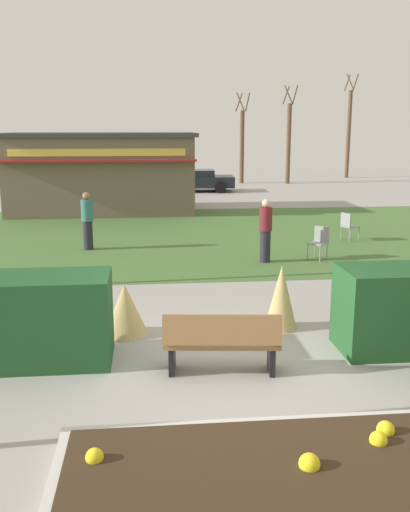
{
  "coord_description": "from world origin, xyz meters",
  "views": [
    {
      "loc": [
        -1.05,
        -7.94,
        3.55
      ],
      "look_at": [
        -0.01,
        2.49,
        1.16
      ],
      "focal_mm": 40.05,
      "sensor_mm": 36.0,
      "label": 1
    }
  ],
  "objects_px": {
    "park_bench": "(222,342)",
    "person_strolling": "(87,221)",
    "person_standing": "(266,230)",
    "cafe_chair_east": "(320,240)",
    "tree_left_bg": "(349,132)",
    "tree_right_bg": "(289,141)",
    "cafe_chair_west": "(348,224)",
    "tree_center_bg": "(242,145)",
    "food_kiosk": "(102,172)",
    "parked_car_west_slot": "(103,181)",
    "parked_car_center_slot": "(195,180)"
  },
  "relations": [
    {
      "from": "parked_car_west_slot",
      "to": "cafe_chair_east",
      "type": "bearing_deg",
      "value": -67.39
    },
    {
      "from": "cafe_chair_west",
      "to": "park_bench",
      "type": "bearing_deg",
      "value": -118.95
    },
    {
      "from": "person_strolling",
      "to": "tree_right_bg",
      "type": "distance_m",
      "value": 21.74
    },
    {
      "from": "person_standing",
      "to": "person_strolling",
      "type": "bearing_deg",
      "value": 17.09
    },
    {
      "from": "person_standing",
      "to": "tree_left_bg",
      "type": "xyz_separation_m",
      "value": [
        10.91,
        24.76,
        2.28
      ]
    },
    {
      "from": "person_standing",
      "to": "tree_center_bg",
      "type": "xyz_separation_m",
      "value": [
        2.88,
        21.55,
        1.56
      ]
    },
    {
      "from": "tree_left_bg",
      "to": "tree_right_bg",
      "type": "xyz_separation_m",
      "value": [
        -5.17,
        -3.76,
        -0.51
      ]
    },
    {
      "from": "food_kiosk",
      "to": "person_standing",
      "type": "bearing_deg",
      "value": -63.01
    },
    {
      "from": "food_kiosk",
      "to": "person_standing",
      "type": "height_order",
      "value": "food_kiosk"
    },
    {
      "from": "parked_car_west_slot",
      "to": "tree_right_bg",
      "type": "xyz_separation_m",
      "value": [
        11.22,
        3.92,
        1.98
      ]
    },
    {
      "from": "person_standing",
      "to": "parked_car_center_slot",
      "type": "bearing_deg",
      "value": -48.08
    },
    {
      "from": "tree_left_bg",
      "to": "tree_right_bg",
      "type": "relative_size",
      "value": 1.17
    },
    {
      "from": "person_strolling",
      "to": "parked_car_center_slot",
      "type": "relative_size",
      "value": 0.39
    },
    {
      "from": "person_standing",
      "to": "parked_car_west_slot",
      "type": "distance_m",
      "value": 17.94
    },
    {
      "from": "person_strolling",
      "to": "food_kiosk",
      "type": "bearing_deg",
      "value": 117.66
    },
    {
      "from": "parked_car_west_slot",
      "to": "tree_center_bg",
      "type": "height_order",
      "value": "tree_center_bg"
    },
    {
      "from": "cafe_chair_west",
      "to": "parked_car_center_slot",
      "type": "bearing_deg",
      "value": 104.16
    },
    {
      "from": "cafe_chair_east",
      "to": "parked_car_west_slot",
      "type": "relative_size",
      "value": 0.21
    },
    {
      "from": "person_standing",
      "to": "park_bench",
      "type": "bearing_deg",
      "value": 113.79
    },
    {
      "from": "person_standing",
      "to": "parked_car_center_slot",
      "type": "height_order",
      "value": "person_standing"
    },
    {
      "from": "food_kiosk",
      "to": "tree_right_bg",
      "type": "relative_size",
      "value": 1.31
    },
    {
      "from": "cafe_chair_west",
      "to": "tree_left_bg",
      "type": "xyz_separation_m",
      "value": [
        7.71,
        22.16,
        2.61
      ]
    },
    {
      "from": "cafe_chair_west",
      "to": "person_standing",
      "type": "bearing_deg",
      "value": -140.85
    },
    {
      "from": "cafe_chair_west",
      "to": "tree_left_bg",
      "type": "bearing_deg",
      "value": 70.81
    },
    {
      "from": "tree_right_bg",
      "to": "cafe_chair_east",
      "type": "bearing_deg",
      "value": -101.41
    },
    {
      "from": "cafe_chair_west",
      "to": "parked_car_west_slot",
      "type": "bearing_deg",
      "value": 120.95
    },
    {
      "from": "food_kiosk",
      "to": "person_strolling",
      "type": "xyz_separation_m",
      "value": [
        0.12,
        -7.66,
        -0.79
      ]
    },
    {
      "from": "tree_right_bg",
      "to": "tree_center_bg",
      "type": "distance_m",
      "value": 2.92
    },
    {
      "from": "tree_left_bg",
      "to": "park_bench",
      "type": "bearing_deg",
      "value": -112.27
    },
    {
      "from": "person_standing",
      "to": "tree_left_bg",
      "type": "relative_size",
      "value": 0.24
    },
    {
      "from": "tree_center_bg",
      "to": "parked_car_center_slot",
      "type": "bearing_deg",
      "value": -126.75
    },
    {
      "from": "parked_car_west_slot",
      "to": "tree_left_bg",
      "type": "distance_m",
      "value": 18.27
    },
    {
      "from": "food_kiosk",
      "to": "parked_car_west_slot",
      "type": "relative_size",
      "value": 1.85
    },
    {
      "from": "park_bench",
      "to": "tree_right_bg",
      "type": "bearing_deg",
      "value": 74.39
    },
    {
      "from": "park_bench",
      "to": "cafe_chair_east",
      "type": "xyz_separation_m",
      "value": [
        3.59,
        7.09,
        0.05
      ]
    },
    {
      "from": "park_bench",
      "to": "tree_left_bg",
      "type": "distance_m",
      "value": 34.3
    },
    {
      "from": "parked_car_center_slot",
      "to": "person_strolling",
      "type": "bearing_deg",
      "value": -106.34
    },
    {
      "from": "park_bench",
      "to": "tree_left_bg",
      "type": "xyz_separation_m",
      "value": [
        12.96,
        31.64,
        2.66
      ]
    },
    {
      "from": "person_standing",
      "to": "tree_left_bg",
      "type": "height_order",
      "value": "tree_left_bg"
    },
    {
      "from": "person_strolling",
      "to": "tree_left_bg",
      "type": "xyz_separation_m",
      "value": [
        15.76,
        22.67,
        2.28
      ]
    },
    {
      "from": "food_kiosk",
      "to": "cafe_chair_east",
      "type": "height_order",
      "value": "food_kiosk"
    },
    {
      "from": "parked_car_west_slot",
      "to": "food_kiosk",
      "type": "bearing_deg",
      "value": -85.96
    },
    {
      "from": "park_bench",
      "to": "cafe_chair_west",
      "type": "relative_size",
      "value": 1.96
    },
    {
      "from": "park_bench",
      "to": "tree_center_bg",
      "type": "distance_m",
      "value": 28.92
    },
    {
      "from": "park_bench",
      "to": "person_strolling",
      "type": "relative_size",
      "value": 1.03
    },
    {
      "from": "person_strolling",
      "to": "parked_car_center_slot",
      "type": "distance_m",
      "value": 15.62
    },
    {
      "from": "parked_car_center_slot",
      "to": "tree_center_bg",
      "type": "bearing_deg",
      "value": 53.25
    },
    {
      "from": "tree_left_bg",
      "to": "tree_right_bg",
      "type": "distance_m",
      "value": 6.41
    },
    {
      "from": "park_bench",
      "to": "cafe_chair_east",
      "type": "relative_size",
      "value": 1.96
    },
    {
      "from": "person_standing",
      "to": "parked_car_center_slot",
      "type": "relative_size",
      "value": 0.39
    }
  ]
}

